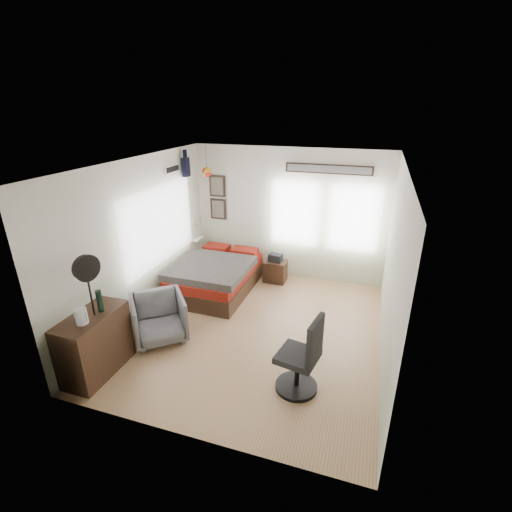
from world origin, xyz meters
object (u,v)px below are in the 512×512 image
object	(u,v)px
armchair	(159,318)
task_chair	(302,362)
bed	(216,276)
nightstand	(275,271)
dresser	(95,344)

from	to	relation	value
armchair	task_chair	bearing A→B (deg)	-50.62
bed	nightstand	size ratio (longest dim) A/B	4.40
bed	dresser	xyz separation A→B (m)	(-0.56, -2.75, 0.15)
dresser	armchair	distance (m)	1.04
dresser	armchair	world-z (taller)	dresser
nightstand	bed	bearing A→B (deg)	-143.03
bed	task_chair	size ratio (longest dim) A/B	1.78
bed	nightstand	distance (m)	1.27
bed	dresser	world-z (taller)	dresser
dresser	task_chair	world-z (taller)	task_chair
dresser	nightstand	xyz separation A→B (m)	(1.59, 3.50, -0.23)
task_chair	armchair	bearing A→B (deg)	-179.96
bed	nightstand	bearing A→B (deg)	36.67
bed	armchair	world-z (taller)	armchair
dresser	task_chair	distance (m)	2.80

